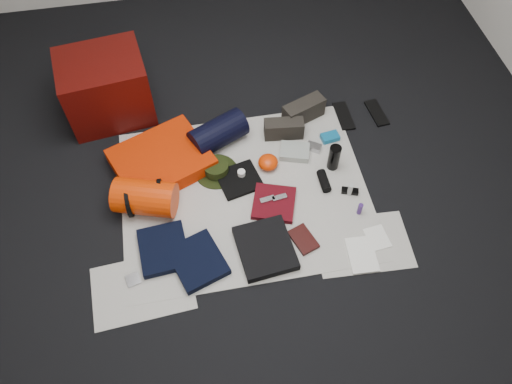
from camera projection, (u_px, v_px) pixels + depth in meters
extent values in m
cube|color=black|center=(245.00, 194.00, 3.29)|extent=(4.50, 4.50, 0.02)
cube|color=silver|center=(245.00, 193.00, 3.28)|extent=(1.60, 1.30, 0.01)
cube|color=silver|center=(143.00, 288.00, 2.90)|extent=(0.61, 0.44, 0.00)
cube|color=silver|center=(363.00, 244.00, 3.07)|extent=(0.60, 0.43, 0.00)
cube|color=#450805|center=(106.00, 88.00, 3.49)|extent=(0.63, 0.55, 0.48)
cube|color=red|center=(162.00, 160.00, 3.36)|extent=(0.75, 0.69, 0.11)
cylinder|color=red|center=(145.00, 198.00, 3.12)|extent=(0.43, 0.33, 0.23)
cylinder|color=black|center=(129.00, 200.00, 3.11)|extent=(0.02, 0.22, 0.22)
cylinder|color=black|center=(161.00, 196.00, 3.13)|extent=(0.02, 0.22, 0.22)
cylinder|color=black|center=(218.00, 133.00, 3.43)|extent=(0.44, 0.35, 0.20)
cylinder|color=black|center=(216.00, 171.00, 3.37)|extent=(0.31, 0.31, 0.01)
cylinder|color=black|center=(216.00, 168.00, 3.33)|extent=(0.17, 0.17, 0.07)
cube|color=black|center=(284.00, 129.00, 3.50)|extent=(0.28, 0.13, 0.14)
cube|color=black|center=(304.00, 111.00, 3.58)|extent=(0.33, 0.22, 0.15)
cube|color=black|center=(344.00, 116.00, 3.65)|extent=(0.10, 0.27, 0.01)
cube|color=black|center=(377.00, 113.00, 3.67)|extent=(0.12, 0.26, 0.01)
cube|color=black|center=(163.00, 249.00, 3.02)|extent=(0.31, 0.34, 0.05)
cube|color=black|center=(198.00, 261.00, 2.97)|extent=(0.37, 0.40, 0.05)
cube|color=black|center=(265.00, 248.00, 3.01)|extent=(0.36, 0.40, 0.06)
cube|color=black|center=(239.00, 180.00, 3.32)|extent=(0.31, 0.30, 0.03)
cube|color=#4F0810|center=(274.00, 203.00, 3.21)|extent=(0.34, 0.34, 0.04)
ellipsoid|color=red|center=(268.00, 162.00, 3.36)|extent=(0.17, 0.17, 0.09)
cube|color=gray|center=(295.00, 152.00, 3.44)|extent=(0.23, 0.20, 0.05)
cylinder|color=black|center=(334.00, 157.00, 3.32)|extent=(0.10, 0.10, 0.20)
cylinder|color=black|center=(324.00, 181.00, 3.29)|extent=(0.06, 0.16, 0.06)
cube|color=#B1B0B6|center=(314.00, 147.00, 3.47)|extent=(0.12, 0.11, 0.04)
cube|color=#0E608D|center=(330.00, 137.00, 3.52)|extent=(0.13, 0.10, 0.04)
cylinder|color=#3D2068|center=(360.00, 209.00, 3.15)|extent=(0.04, 0.04, 0.09)
cylinder|color=#A6ABA6|center=(350.00, 190.00, 3.23)|extent=(0.04, 0.04, 0.10)
cube|color=black|center=(303.00, 239.00, 3.07)|extent=(0.18, 0.22, 0.03)
cube|color=white|center=(362.00, 255.00, 3.01)|extent=(0.18, 0.25, 0.01)
cube|color=white|center=(377.00, 238.00, 3.08)|extent=(0.14, 0.18, 0.01)
cube|color=black|center=(350.00, 191.00, 3.27)|extent=(0.12, 0.08, 0.03)
cube|color=#B1B0B6|center=(133.00, 280.00, 2.92)|extent=(0.10, 0.10, 0.01)
cylinder|color=white|center=(241.00, 173.00, 3.31)|extent=(0.05, 0.05, 0.04)
cube|color=#B1B0B6|center=(267.00, 199.00, 3.20)|extent=(0.10, 0.05, 0.01)
cube|color=#B1B0B6|center=(280.00, 197.00, 3.20)|extent=(0.10, 0.05, 0.01)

